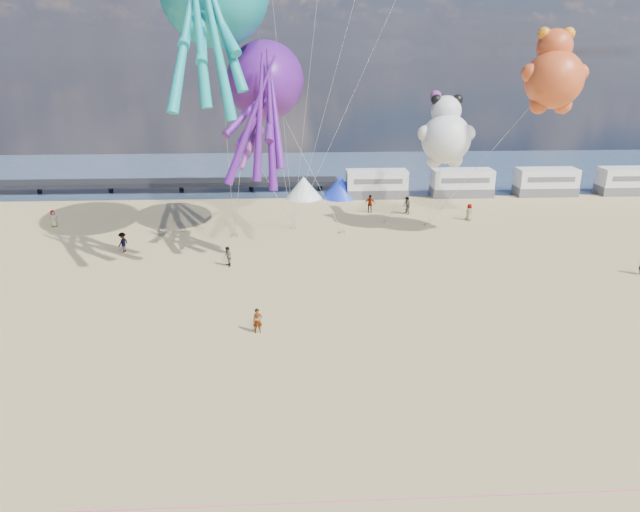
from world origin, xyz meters
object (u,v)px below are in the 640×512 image
at_px(motorhome_3, 629,181).
at_px(windsock_right, 250,148).
at_px(sandbag_d, 387,222).
at_px(sandbag_b, 342,232).
at_px(motorhome_2, 546,182).
at_px(kite_panda, 446,139).
at_px(beachgoer_6, 469,212).
at_px(sandbag_c, 428,225).
at_px(motorhome_1, 462,183).
at_px(windsock_left, 248,82).
at_px(tent_white, 304,187).
at_px(sandbag_a, 235,236).
at_px(windsock_mid, 438,115).
at_px(kite_teddy_orange, 554,79).
at_px(standing_person, 258,321).
at_px(tent_blue, 340,187).
at_px(kite_octopus_purple, 265,80).
at_px(beachgoer_1, 228,257).
at_px(beachgoer_2, 123,242).
at_px(beachgoer_3, 370,204).
at_px(beachgoer_7, 407,206).
at_px(motorhome_0, 376,184).
at_px(sandbag_e, 293,227).
at_px(beachgoer_0, 53,218).

distance_m(motorhome_3, windsock_right, 45.42).
bearing_deg(sandbag_d, sandbag_b, -146.01).
distance_m(motorhome_2, kite_panda, 21.63).
distance_m(beachgoer_6, sandbag_c, 4.63).
xyz_separation_m(motorhome_1, windsock_left, (-22.22, -12.63, 11.31)).
relative_size(motorhome_2, tent_white, 1.65).
relative_size(motorhome_1, sandbag_a, 13.20).
xyz_separation_m(tent_white, windsock_mid, (11.17, -12.25, 8.92)).
bearing_deg(kite_teddy_orange, standing_person, -143.36).
xyz_separation_m(motorhome_2, kite_panda, (-15.37, -13.62, 6.80)).
bearing_deg(motorhome_2, beachgoer_6, -140.18).
relative_size(tent_blue, windsock_right, 0.84).
bearing_deg(windsock_right, windsock_left, 108.41).
bearing_deg(kite_panda, windsock_mid, 88.51).
xyz_separation_m(motorhome_1, kite_octopus_purple, (-20.82, -12.91, 11.46)).
bearing_deg(sandbag_d, windsock_left, -168.10).
bearing_deg(sandbag_b, kite_panda, -3.65).
bearing_deg(windsock_right, beachgoer_1, -113.17).
xyz_separation_m(beachgoer_1, sandbag_a, (-0.15, 7.13, -0.65)).
distance_m(windsock_left, windsock_mid, 16.12).
relative_size(beachgoer_6, windsock_left, 0.26).
height_order(tent_blue, kite_panda, kite_panda).
xyz_separation_m(sandbag_d, kite_teddy_orange, (11.03, -7.06, 13.05)).
bearing_deg(sandbag_c, motorhome_2, 35.27).
distance_m(motorhome_1, kite_octopus_purple, 27.05).
bearing_deg(standing_person, sandbag_d, 55.28).
distance_m(tent_white, beachgoer_1, 21.80).
height_order(motorhome_2, tent_blue, motorhome_2).
bearing_deg(kite_panda, beachgoer_6, 26.10).
bearing_deg(sandbag_c, windsock_mid, -89.77).
distance_m(motorhome_3, kite_teddy_orange, 27.37).
height_order(motorhome_3, kite_teddy_orange, kite_teddy_orange).
height_order(beachgoer_2, beachgoer_3, beachgoer_3).
xyz_separation_m(beachgoer_7, sandbag_c, (1.17, -4.08, -0.75)).
distance_m(tent_white, beachgoer_3, 8.97).
bearing_deg(beachgoer_3, beachgoer_2, -146.66).
bearing_deg(motorhome_0, sandbag_a, -136.17).
bearing_deg(kite_teddy_orange, sandbag_a, 175.32).
relative_size(standing_person, beachgoer_1, 0.98).
height_order(tent_white, standing_person, tent_white).
bearing_deg(windsock_mid, sandbag_d, 156.59).
distance_m(sandbag_e, kite_panda, 15.40).
height_order(kite_panda, kite_teddy_orange, kite_teddy_orange).
bearing_deg(beachgoer_0, beachgoer_3, -33.83).
height_order(beachgoer_0, kite_teddy_orange, kite_teddy_orange).
relative_size(sandbag_a, kite_octopus_purple, 0.04).
height_order(tent_white, windsock_right, windsock_right).
bearing_deg(sandbag_c, kite_panda, -79.09).
distance_m(motorhome_3, beachgoer_6, 23.14).
height_order(standing_person, windsock_left, windsock_left).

